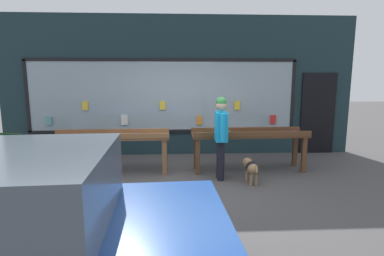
# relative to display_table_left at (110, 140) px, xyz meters

# --- Properties ---
(ground_plane) EXTENTS (40.00, 40.00, 0.00)m
(ground_plane) POSITION_rel_display_table_left_xyz_m (1.46, -0.84, -0.70)
(ground_plane) COLOR #474444
(shopfront_facade) EXTENTS (8.91, 0.29, 3.51)m
(shopfront_facade) POSITION_rel_display_table_left_xyz_m (1.47, 1.55, 1.03)
(shopfront_facade) COLOR #192D33
(shopfront_facade) RESTS_ON ground_plane
(display_table_left) EXTENTS (2.45, 0.69, 0.87)m
(display_table_left) POSITION_rel_display_table_left_xyz_m (0.00, 0.00, 0.00)
(display_table_left) COLOR brown
(display_table_left) RESTS_ON ground_plane
(display_table_right) EXTENTS (2.44, 0.67, 0.89)m
(display_table_right) POSITION_rel_display_table_left_xyz_m (2.92, 0.00, 0.01)
(display_table_right) COLOR brown
(display_table_right) RESTS_ON ground_plane
(person_browsing) EXTENTS (0.24, 0.64, 1.61)m
(person_browsing) POSITION_rel_display_table_left_xyz_m (2.23, -0.56, 0.23)
(person_browsing) COLOR black
(person_browsing) RESTS_ON ground_plane
(small_dog) EXTENTS (0.26, 0.57, 0.44)m
(small_dog) POSITION_rel_display_table_left_xyz_m (2.77, -0.81, -0.39)
(small_dog) COLOR #99724C
(small_dog) RESTS_ON ground_plane
(sandwich_board_sign) EXTENTS (0.72, 0.92, 0.83)m
(sandwich_board_sign) POSITION_rel_display_table_left_xyz_m (-2.10, -0.07, -0.27)
(sandwich_board_sign) COLOR #193F19
(sandwich_board_sign) RESTS_ON ground_plane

